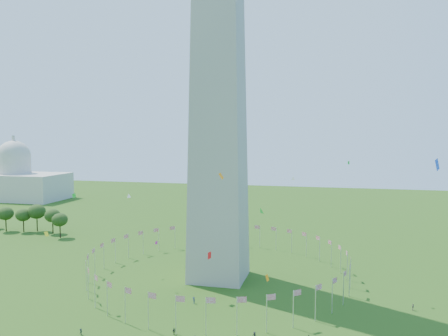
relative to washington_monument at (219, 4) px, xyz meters
The scene contains 5 objects.
washington_monument is the anchor object (origin of this frame).
flag_ring 80.00m from the washington_monument, 96.12° to the left, with size 80.24×80.24×9.00m.
capitol_building 230.40m from the washington_monument, 144.16° to the left, with size 70.00×35.00×46.00m, color beige, non-canonical shape.
kites_aloft 68.11m from the washington_monument, 73.80° to the right, with size 105.45×71.29×35.88m.
tree_line_west 138.17m from the washington_monument, 159.03° to the left, with size 55.95×16.21×12.90m.
Camera 1 is at (33.05, -80.82, 45.40)m, focal length 35.00 mm.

